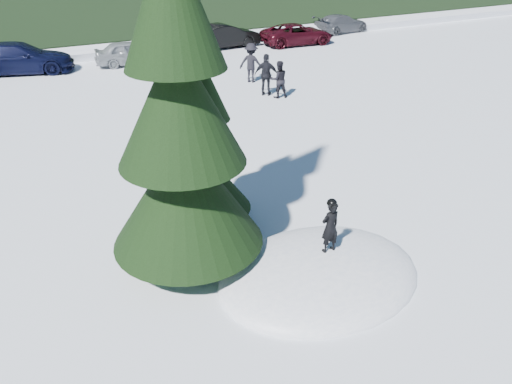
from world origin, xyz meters
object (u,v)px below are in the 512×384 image
spruce_tall (180,119)px  adult_2 (251,63)px  car_4 (130,53)px  car_5 (225,36)px  child_skier (330,227)px  car_6 (297,34)px  adult_1 (266,75)px  car_7 (341,24)px  car_3 (19,58)px  spruce_short (203,144)px  adult_0 (279,79)px

spruce_tall → adult_2: bearing=57.1°
car_4 → car_5: (6.30, 1.52, 0.07)m
child_skier → car_6: bearing=-122.4°
adult_1 → car_7: 15.85m
spruce_tall → adult_1: 12.79m
car_3 → car_6: size_ratio=1.13×
spruce_tall → spruce_short: 2.11m
adult_0 → adult_2: 2.77m
adult_1 → car_5: size_ratio=0.42×
car_3 → car_5: 11.72m
spruce_tall → car_3: spruce_tall is taller
car_7 → spruce_tall: bearing=129.2°
spruce_tall → child_skier: size_ratio=7.34×
adult_0 → car_3: size_ratio=0.31×
adult_2 → car_5: bearing=-61.9°
car_5 → car_7: (9.27, 0.72, -0.09)m
car_4 → spruce_tall: bearing=175.3°
spruce_short → car_6: bearing=51.8°
spruce_tall → spruce_short: bearing=54.5°
car_5 → car_3: bearing=88.2°
spruce_tall → car_6: bearing=52.0°
adult_0 → car_7: 15.99m
car_4 → child_skier: bearing=-176.7°
spruce_short → car_4: (2.83, 16.92, -1.47)m
adult_0 → adult_2: bearing=-78.4°
adult_1 → car_4: bearing=-27.4°
child_skier → adult_2: 14.96m
adult_0 → car_4: (-4.01, 8.81, -0.16)m
car_3 → car_5: bearing=-71.5°
child_skier → car_6: child_skier is taller
spruce_short → child_skier: 3.55m
spruce_tall → car_5: (10.13, 19.84, -2.61)m
spruce_short → adult_1: (6.54, 8.65, -1.20)m
spruce_tall → adult_1: spruce_tall is taller
car_6 → adult_1: bearing=145.8°
spruce_short → car_7: size_ratio=1.27×
car_6 → car_7: 5.26m
spruce_tall → spruce_short: size_ratio=1.60×
adult_2 → car_3: (-9.53, 6.99, -0.15)m
spruce_tall → adult_0: bearing=50.5°
spruce_tall → adult_1: size_ratio=4.78×
car_3 → car_7: (20.98, 1.30, -0.14)m
adult_2 → car_7: adult_2 is taller
child_skier → adult_0: 12.38m
adult_1 → car_4: size_ratio=0.48×
car_7 → car_3: bearing=86.1°
spruce_tall → adult_2: spruce_tall is taller
adult_1 → adult_2: adult_2 is taller
adult_2 → car_7: size_ratio=0.43×
adult_2 → adult_1: bearing=123.5°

